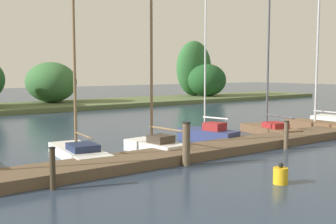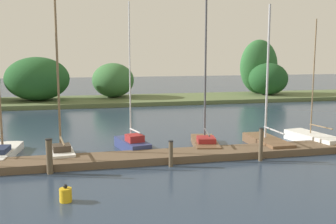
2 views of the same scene
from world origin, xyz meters
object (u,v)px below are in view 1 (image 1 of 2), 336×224
sailboat_2 (78,148)px  mooring_piling_1 (53,168)px  sailboat_4 (207,133)px  sailboat_5 (269,127)px  mooring_piling_2 (186,144)px  sailboat_6 (317,123)px  mooring_piling_3 (286,135)px  sailboat_3 (154,142)px  channel_buoy_0 (280,175)px

sailboat_2 → mooring_piling_1: sailboat_2 is taller
sailboat_4 → sailboat_5: size_ratio=0.97×
sailboat_4 → mooring_piling_2: size_ratio=5.04×
sailboat_6 → mooring_piling_2: sailboat_6 is taller
sailboat_2 → mooring_piling_3: sailboat_2 is taller
mooring_piling_1 → sailboat_2: bearing=56.5°
sailboat_6 → mooring_piling_3: (-6.10, -2.66, 0.22)m
sailboat_3 → mooring_piling_3: (4.94, -2.70, 0.15)m
sailboat_2 → channel_buoy_0: size_ratio=12.00×
channel_buoy_0 → sailboat_6: bearing=29.4°
sailboat_3 → mooring_piling_3: sailboat_3 is taller
sailboat_3 → mooring_piling_1: bearing=110.3°
sailboat_3 → mooring_piling_3: 5.63m
sailboat_3 → sailboat_4: bearing=-83.3°
sailboat_6 → mooring_piling_3: bearing=113.4°
mooring_piling_1 → mooring_piling_2: bearing=1.5°
sailboat_6 → mooring_piling_3: 6.66m
mooring_piling_1 → mooring_piling_2: mooring_piling_2 is taller
sailboat_5 → mooring_piling_3: size_ratio=6.62×
mooring_piling_1 → mooring_piling_3: (10.23, -0.01, 0.00)m
sailboat_4 → sailboat_6: 7.45m
sailboat_4 → mooring_piling_1: sailboat_4 is taller
channel_buoy_0 → mooring_piling_2: bearing=101.6°
sailboat_6 → channel_buoy_0: 12.29m
sailboat_3 → channel_buoy_0: 6.10m
sailboat_4 → sailboat_6: sailboat_4 is taller
sailboat_5 → channel_buoy_0: (-7.32, -6.61, -0.14)m
sailboat_4 → mooring_piling_3: sailboat_4 is taller
sailboat_3 → channel_buoy_0: (0.33, -6.08, -0.21)m
sailboat_3 → sailboat_6: size_ratio=1.01×
mooring_piling_3 → sailboat_6: bearing=23.6°
mooring_piling_2 → mooring_piling_3: 5.33m
sailboat_3 → sailboat_5: 7.67m
mooring_piling_3 → channel_buoy_0: bearing=-143.7°
sailboat_3 → sailboat_5: (7.65, 0.52, -0.07)m
sailboat_2 → channel_buoy_0: bearing=-148.9°
mooring_piling_1 → channel_buoy_0: mooring_piling_1 is taller
sailboat_4 → mooring_piling_2: 5.31m
sailboat_2 → sailboat_4: sailboat_4 is taller
sailboat_2 → mooring_piling_3: (7.84, -3.61, 0.25)m
sailboat_5 → sailboat_2: bearing=99.4°
sailboat_4 → channel_buoy_0: (-3.31, -6.95, -0.14)m
sailboat_3 → sailboat_6: sailboat_3 is taller
sailboat_2 → sailboat_3: size_ratio=0.98×
sailboat_4 → sailboat_5: (4.01, -0.34, -0.00)m
sailboat_2 → sailboat_4: size_ratio=0.98×
channel_buoy_0 → sailboat_4: bearing=64.5°
sailboat_6 → mooring_piling_2: 11.71m
sailboat_4 → sailboat_6: (7.40, -0.91, -0.01)m
mooring_piling_2 → sailboat_6: bearing=12.5°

